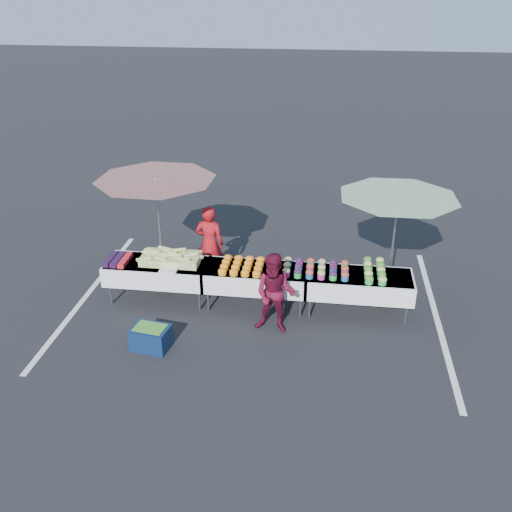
# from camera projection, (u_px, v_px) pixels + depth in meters

# --- Properties ---
(ground) EXTENTS (80.00, 80.00, 0.00)m
(ground) POSITION_uv_depth(u_px,v_px,m) (256.00, 305.00, 10.38)
(ground) COLOR black
(stripe_left) EXTENTS (0.10, 5.00, 0.00)m
(stripe_left) POSITION_uv_depth(u_px,v_px,m) (88.00, 293.00, 10.76)
(stripe_left) COLOR silver
(stripe_left) RESTS_ON ground
(stripe_right) EXTENTS (0.10, 5.00, 0.00)m
(stripe_right) POSITION_uv_depth(u_px,v_px,m) (437.00, 318.00, 9.99)
(stripe_right) COLOR silver
(stripe_right) RESTS_ON ground
(table_left) EXTENTS (1.86, 0.81, 0.75)m
(table_left) POSITION_uv_depth(u_px,v_px,m) (158.00, 271.00, 10.33)
(table_left) COLOR white
(table_left) RESTS_ON ground
(table_center) EXTENTS (1.86, 0.81, 0.75)m
(table_center) POSITION_uv_depth(u_px,v_px,m) (256.00, 277.00, 10.12)
(table_center) COLOR white
(table_center) RESTS_ON ground
(table_right) EXTENTS (1.86, 0.81, 0.75)m
(table_right) POSITION_uv_depth(u_px,v_px,m) (358.00, 284.00, 9.90)
(table_right) COLOR white
(table_right) RESTS_ON ground
(berry_punnets) EXTENTS (0.40, 0.54, 0.08)m
(berry_punnets) POSITION_uv_depth(u_px,v_px,m) (118.00, 260.00, 10.27)
(berry_punnets) COLOR black
(berry_punnets) RESTS_ON table_left
(corn_pile) EXTENTS (1.16, 0.57, 0.26)m
(corn_pile) POSITION_uv_depth(u_px,v_px,m) (171.00, 258.00, 10.23)
(corn_pile) COLOR #A1AB57
(corn_pile) RESTS_ON table_left
(plastic_bags) EXTENTS (0.30, 0.25, 0.05)m
(plastic_bags) POSITION_uv_depth(u_px,v_px,m) (169.00, 270.00, 9.95)
(plastic_bags) COLOR white
(plastic_bags) RESTS_ON table_left
(carrot_bowls) EXTENTS (0.75, 0.69, 0.11)m
(carrot_bowls) POSITION_uv_depth(u_px,v_px,m) (242.00, 266.00, 10.04)
(carrot_bowls) COLOR orange
(carrot_bowls) RESTS_ON table_center
(potato_cups) EXTENTS (1.34, 0.58, 0.16)m
(potato_cups) POSITION_uv_depth(u_px,v_px,m) (310.00, 268.00, 9.90)
(potato_cups) COLOR #21539A
(potato_cups) RESTS_ON table_right
(bean_baskets) EXTENTS (0.36, 0.86, 0.15)m
(bean_baskets) POSITION_uv_depth(u_px,v_px,m) (375.00, 270.00, 9.84)
(bean_baskets) COLOR green
(bean_baskets) RESTS_ON table_right
(vendor) EXTENTS (0.58, 0.40, 1.53)m
(vendor) POSITION_uv_depth(u_px,v_px,m) (210.00, 243.00, 10.97)
(vendor) COLOR #A01218
(vendor) RESTS_ON ground
(customer) EXTENTS (0.75, 0.62, 1.41)m
(customer) POSITION_uv_depth(u_px,v_px,m) (275.00, 294.00, 9.34)
(customer) COLOR #580D22
(customer) RESTS_ON ground
(umbrella_left) EXTENTS (2.80, 2.80, 2.21)m
(umbrella_left) POSITION_uv_depth(u_px,v_px,m) (156.00, 189.00, 10.06)
(umbrella_left) COLOR black
(umbrella_left) RESTS_ON ground
(umbrella_right) EXTENTS (2.70, 2.70, 2.10)m
(umbrella_right) POSITION_uv_depth(u_px,v_px,m) (397.00, 206.00, 9.61)
(umbrella_right) COLOR black
(umbrella_right) RESTS_ON ground
(storage_bin) EXTENTS (0.65, 0.52, 0.39)m
(storage_bin) POSITION_uv_depth(u_px,v_px,m) (151.00, 337.00, 9.11)
(storage_bin) COLOR #0D2043
(storage_bin) RESTS_ON ground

